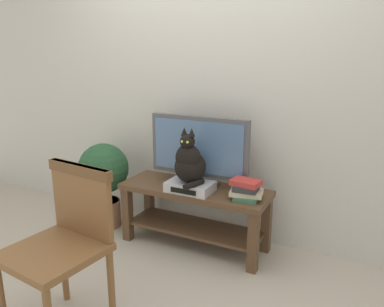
{
  "coord_description": "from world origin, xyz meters",
  "views": [
    {
      "loc": [
        1.25,
        -2.07,
        1.54
      ],
      "look_at": [
        -0.01,
        0.42,
        0.79
      ],
      "focal_mm": 35.43,
      "sensor_mm": 36.0,
      "label": 1
    }
  ],
  "objects": [
    {
      "name": "media_box",
      "position": [
        0.0,
        0.38,
        0.54
      ],
      "size": [
        0.35,
        0.23,
        0.08
      ],
      "color": "#BCBCC1",
      "rests_on": "tv_stand"
    },
    {
      "name": "back_wall",
      "position": [
        0.0,
        0.84,
        1.4
      ],
      "size": [
        7.0,
        0.12,
        2.8
      ],
      "primitive_type": "cube",
      "color": "beige",
      "rests_on": "ground"
    },
    {
      "name": "cat",
      "position": [
        0.01,
        0.36,
        0.74
      ],
      "size": [
        0.24,
        0.31,
        0.43
      ],
      "color": "black",
      "rests_on": "media_box"
    },
    {
      "name": "wooden_chair",
      "position": [
        -0.24,
        -0.68,
        0.56
      ],
      "size": [
        0.52,
        0.52,
        0.94
      ],
      "color": "brown",
      "rests_on": "ground"
    },
    {
      "name": "tv_stand",
      "position": [
        -0.01,
        0.47,
        0.35
      ],
      "size": [
        1.2,
        0.43,
        0.5
      ],
      "color": "#513823",
      "rests_on": "ground"
    },
    {
      "name": "ground_plane",
      "position": [
        0.0,
        0.0,
        0.0
      ],
      "size": [
        12.0,
        12.0,
        0.0
      ],
      "primitive_type": "plane",
      "color": "#ADA393"
    },
    {
      "name": "tv",
      "position": [
        -0.01,
        0.54,
        0.8
      ],
      "size": [
        0.83,
        0.2,
        0.56
      ],
      "color": "#4C4C51",
      "rests_on": "tv_stand"
    },
    {
      "name": "book_stack",
      "position": [
        0.44,
        0.41,
        0.58
      ],
      "size": [
        0.26,
        0.21,
        0.15
      ],
      "color": "#38664C",
      "rests_on": "tv_stand"
    },
    {
      "name": "potted_plant",
      "position": [
        -0.9,
        0.44,
        0.48
      ],
      "size": [
        0.44,
        0.44,
        0.77
      ],
      "color": "#9E6B4C",
      "rests_on": "ground"
    }
  ]
}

